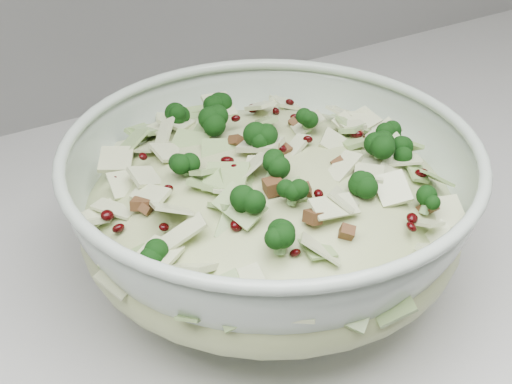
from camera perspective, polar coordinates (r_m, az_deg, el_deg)
mixing_bowl at (r=0.59m, az=1.16°, el=-1.56°), size 0.34×0.34×0.13m
salad at (r=0.57m, az=1.18°, el=0.21°), size 0.40×0.40×0.13m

